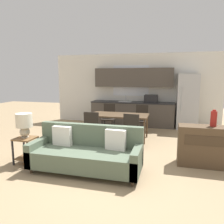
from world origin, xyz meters
name	(u,v)px	position (x,y,z in m)	size (l,w,h in m)	color
ground_plane	(95,172)	(0.00, 0.00, 0.00)	(20.00, 20.00, 0.00)	#9E8460
wall_back	(134,89)	(0.00, 4.63, 1.36)	(6.40, 0.07, 2.70)	silver
kitchen_counter	(133,103)	(0.01, 4.33, 0.84)	(3.11, 0.65, 2.15)	#4C443D
refrigerator	(187,102)	(1.96, 4.25, 0.97)	(0.71, 0.70, 1.93)	#B7BABC
dining_table	(119,116)	(-0.07, 2.37, 0.68)	(1.70, 0.83, 0.74)	brown
couch	(87,153)	(-0.19, 0.05, 0.34)	(2.17, 0.80, 0.88)	#3D2D1E
side_table	(26,146)	(-1.59, 0.06, 0.37)	(0.40, 0.40, 0.56)	brown
table_lamp	(24,123)	(-1.60, 0.08, 0.88)	(0.34, 0.34, 0.52)	#B2A893
credenza	(208,146)	(2.15, 0.88, 0.42)	(1.20, 0.43, 0.85)	brown
vase	(214,119)	(2.22, 0.90, 1.00)	(0.12, 0.12, 0.34)	maroon
dining_chair_far_right	(141,118)	(0.48, 3.18, 0.50)	(0.46, 0.46, 0.93)	black
dining_chair_near_left	(93,127)	(-0.61, 1.57, 0.50)	(0.44, 0.44, 0.93)	black
dining_chair_near_right	(132,130)	(0.46, 1.56, 0.50)	(0.46, 0.46, 0.93)	black
dining_chair_far_left	(109,116)	(-0.62, 3.20, 0.50)	(0.43, 0.43, 0.93)	black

